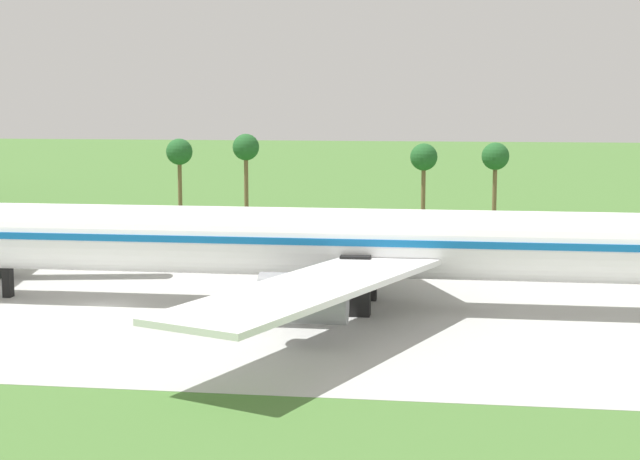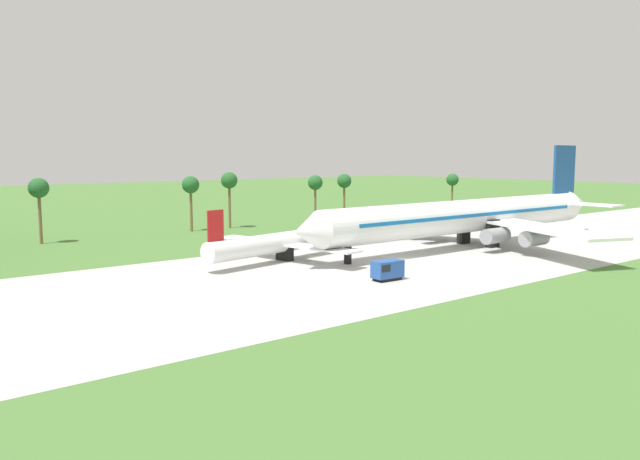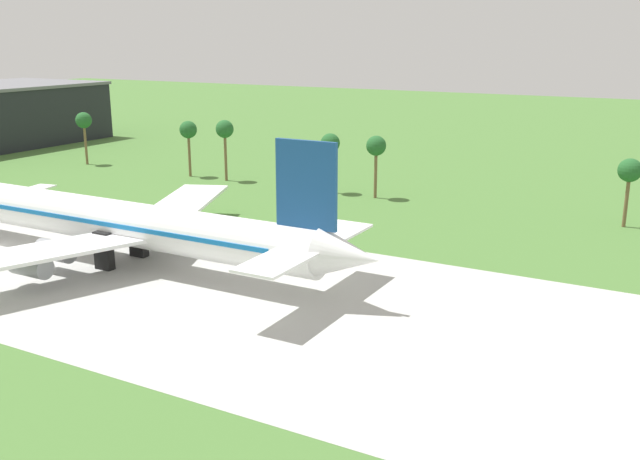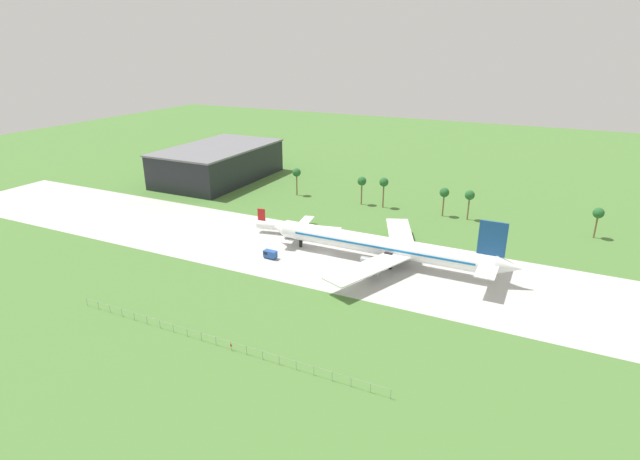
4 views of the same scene
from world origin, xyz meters
TOP-DOWN VIEW (x-y plane):
  - ground_plane at (0.00, 0.00)m, footprint 600.00×600.00m
  - taxiway_strip at (0.00, 0.00)m, footprint 320.00×44.00m
  - jet_airliner at (19.36, 2.62)m, footprint 76.84×57.24m
  - palm_tree_row at (14.50, 53.41)m, footprint 118.24×3.60m

SIDE VIEW (x-z plane):
  - ground_plane at x=0.00m, z-range 0.00..0.00m
  - taxiway_strip at x=0.00m, z-range 0.00..0.02m
  - jet_airliner at x=19.36m, z-range -3.57..14.31m
  - palm_tree_row at x=14.50m, z-range 3.25..15.54m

